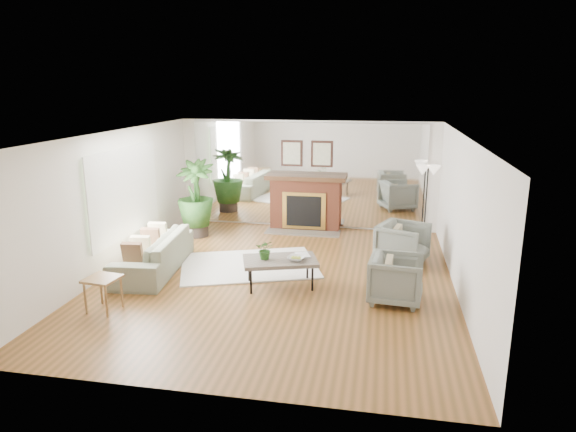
% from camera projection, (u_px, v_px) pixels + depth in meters
% --- Properties ---
extents(ground, '(7.00, 7.00, 0.00)m').
position_uv_depth(ground, '(277.00, 279.00, 8.94)').
color(ground, brown).
rests_on(ground, ground).
extents(wall_left, '(0.02, 7.00, 2.50)m').
position_uv_depth(wall_left, '(113.00, 202.00, 9.16)').
color(wall_left, white).
rests_on(wall_left, ground).
extents(wall_right, '(0.02, 7.00, 2.50)m').
position_uv_depth(wall_right, '(461.00, 218.00, 8.09)').
color(wall_right, white).
rests_on(wall_right, ground).
extents(wall_back, '(6.00, 0.02, 2.50)m').
position_uv_depth(wall_back, '(307.00, 175.00, 11.95)').
color(wall_back, white).
rests_on(wall_back, ground).
extents(mirror_panel, '(5.40, 0.04, 2.40)m').
position_uv_depth(mirror_panel, '(307.00, 175.00, 11.93)').
color(mirror_panel, silver).
rests_on(mirror_panel, wall_back).
extents(window_panel, '(0.04, 2.40, 1.50)m').
position_uv_depth(window_panel, '(125.00, 192.00, 9.51)').
color(window_panel, '#B2E09E').
rests_on(window_panel, wall_left).
extents(fireplace, '(1.85, 0.83, 2.05)m').
position_uv_depth(fireplace, '(305.00, 202.00, 11.87)').
color(fireplace, brown).
rests_on(fireplace, ground).
extents(area_rug, '(2.93, 2.51, 0.03)m').
position_uv_depth(area_rug, '(249.00, 265.00, 9.58)').
color(area_rug, white).
rests_on(area_rug, ground).
extents(coffee_table, '(1.37, 1.04, 0.48)m').
position_uv_depth(coffee_table, '(280.00, 261.00, 8.51)').
color(coffee_table, '#665B50').
rests_on(coffee_table, ground).
extents(sofa, '(1.10, 2.34, 0.66)m').
position_uv_depth(sofa, '(153.00, 253.00, 9.28)').
color(sofa, gray).
rests_on(sofa, ground).
extents(armchair_back, '(1.11, 1.09, 0.78)m').
position_uv_depth(armchair_back, '(403.00, 243.00, 9.64)').
color(armchair_back, slate).
rests_on(armchair_back, ground).
extents(armchair_front, '(0.89, 0.87, 0.74)m').
position_uv_depth(armchair_front, '(396.00, 279.00, 7.93)').
color(armchair_front, slate).
rests_on(armchair_front, ground).
extents(side_table, '(0.51, 0.51, 0.52)m').
position_uv_depth(side_table, '(103.00, 283.00, 7.59)').
color(side_table, olive).
rests_on(side_table, ground).
extents(potted_ficus, '(0.82, 0.82, 1.71)m').
position_uv_depth(potted_ficus, '(196.00, 196.00, 11.27)').
color(potted_ficus, '#29231E').
rests_on(potted_ficus, ground).
extents(floor_lamp, '(0.52, 0.29, 1.61)m').
position_uv_depth(floor_lamp, '(428.00, 176.00, 11.07)').
color(floor_lamp, black).
rests_on(floor_lamp, ground).
extents(tabletop_plant, '(0.32, 0.28, 0.33)m').
position_uv_depth(tabletop_plant, '(265.00, 249.00, 8.46)').
color(tabletop_plant, '#325C21').
rests_on(tabletop_plant, coffee_table).
extents(fruit_bowl, '(0.31, 0.31, 0.07)m').
position_uv_depth(fruit_bowl, '(296.00, 258.00, 8.42)').
color(fruit_bowl, olive).
rests_on(fruit_bowl, coffee_table).
extents(book, '(0.31, 0.36, 0.02)m').
position_uv_depth(book, '(296.00, 255.00, 8.64)').
color(book, olive).
rests_on(book, coffee_table).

